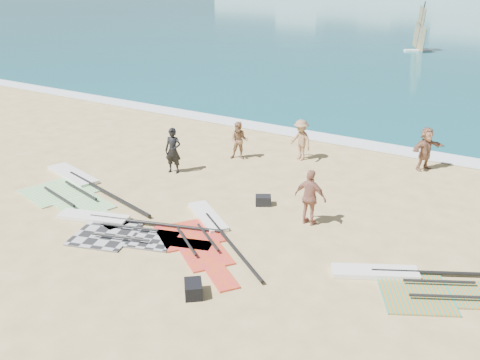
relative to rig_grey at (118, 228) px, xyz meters
The scene contains 14 objects.
ground 3.56m from the rig_grey, 16.12° to the right, with size 300.00×300.00×0.00m, color #DBC080.
surf_line 11.82m from the rig_grey, 73.19° to the left, with size 300.00×1.20×0.04m, color white.
rig_grey is the anchor object (origin of this frame).
rig_green 3.58m from the rig_grey, 156.76° to the left, with size 6.06×3.15×0.20m.
rig_orange 8.34m from the rig_grey, 11.63° to the left, with size 4.96×3.38×0.20m.
rig_red 2.57m from the rig_grey, 24.05° to the left, with size 4.27×3.95×0.20m.
gear_bag_near 4.60m from the rig_grey, 53.82° to the left, with size 0.49×0.36×0.31m, color black.
gear_bag_far 4.14m from the rig_grey, 21.56° to the right, with size 0.57×0.40×0.34m, color black.
person_wetsuit 4.81m from the rig_grey, 108.66° to the left, with size 0.61×0.40×1.68m, color black.
beachgoer_left 7.07m from the rig_grey, 92.24° to the left, with size 0.73×0.57×1.50m, color #976C4C.
beachgoer_mid 8.46m from the rig_grey, 77.64° to the left, with size 1.04×0.60×1.61m, color #997251.
beachgoer_back 5.64m from the rig_grey, 35.78° to the left, with size 0.99×0.41×1.69m, color #A46958.
beachgoer_right 11.52m from the rig_grey, 57.37° to the left, with size 1.51×0.48×1.63m, color #95644C.
windsurfer_left 39.91m from the rig_grey, 92.86° to the left, with size 2.33×2.39×4.32m.
Camera 1 is at (6.90, -8.84, 7.06)m, focal length 40.00 mm.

